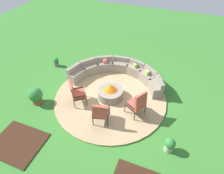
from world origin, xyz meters
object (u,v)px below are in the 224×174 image
object	(u,v)px
lounge_chair_front_left	(76,92)
potted_plant_0	(36,96)
lounge_chair_back_left	(138,103)
lounge_chair_front_right	(101,112)
curved_stone_bench	(118,72)
fire_pit	(110,92)
potted_plant_2	(170,145)
potted_plant_1	(56,62)

from	to	relation	value
lounge_chair_front_left	potted_plant_0	world-z (taller)	lounge_chair_front_left
lounge_chair_back_left	lounge_chair_front_right	bearing A→B (deg)	156.63
curved_stone_bench	fire_pit	bearing A→B (deg)	-83.53
fire_pit	potted_plant_2	size ratio (longest dim) A/B	1.88
potted_plant_1	lounge_chair_front_left	bearing A→B (deg)	-40.30
lounge_chair_back_left	curved_stone_bench	bearing A→B (deg)	66.29
fire_pit	potted_plant_2	bearing A→B (deg)	-31.05
fire_pit	curved_stone_bench	distance (m)	1.42
lounge_chair_front_left	lounge_chair_back_left	bearing A→B (deg)	58.24
lounge_chair_front_left	potted_plant_1	xyz separation A→B (m)	(-2.38, 2.02, -0.36)
fire_pit	potted_plant_2	xyz separation A→B (m)	(2.70, -1.62, 0.00)
lounge_chair_front_right	potted_plant_0	world-z (taller)	lounge_chair_front_right
lounge_chair_back_left	potted_plant_2	world-z (taller)	lounge_chair_back_left
potted_plant_2	lounge_chair_back_left	bearing A→B (deg)	141.59
lounge_chair_back_left	potted_plant_2	bearing A→B (deg)	-99.28
lounge_chair_front_left	potted_plant_2	distance (m)	3.94
lounge_chair_back_left	potted_plant_1	xyz separation A→B (m)	(-4.82, 1.74, -0.37)
potted_plant_0	potted_plant_2	world-z (taller)	potted_plant_0
curved_stone_bench	lounge_chair_front_left	distance (m)	2.42
potted_plant_1	potted_plant_2	distance (m)	6.84
lounge_chair_front_right	potted_plant_1	size ratio (longest dim) A/B	2.09
curved_stone_bench	lounge_chair_front_left	xyz separation A→B (m)	(-0.98, -2.20, 0.26)
lounge_chair_back_left	potted_plant_0	size ratio (longest dim) A/B	1.52
potted_plant_2	lounge_chair_front_left	bearing A→B (deg)	167.75
fire_pit	lounge_chair_front_right	bearing A→B (deg)	-82.77
curved_stone_bench	potted_plant_2	bearing A→B (deg)	-46.71
fire_pit	potted_plant_1	xyz separation A→B (m)	(-3.52, 1.23, -0.06)
fire_pit	potted_plant_0	bearing A→B (deg)	-153.65
fire_pit	lounge_chair_back_left	xyz separation A→B (m)	(1.30, -0.51, 0.31)
lounge_chair_front_left	lounge_chair_front_right	distance (m)	1.44
curved_stone_bench	potted_plant_2	size ratio (longest dim) A/B	7.59
potted_plant_0	potted_plant_1	world-z (taller)	potted_plant_0
fire_pit	lounge_chair_front_left	bearing A→B (deg)	-145.27
curved_stone_bench	lounge_chair_back_left	distance (m)	2.42
fire_pit	lounge_chair_front_right	xyz separation A→B (m)	(0.17, -1.37, 0.28)
fire_pit	lounge_chair_front_right	size ratio (longest dim) A/B	1.05
lounge_chair_front_left	potted_plant_1	size ratio (longest dim) A/B	2.24
fire_pit	potted_plant_0	size ratio (longest dim) A/B	1.45
lounge_chair_front_right	lounge_chair_back_left	distance (m)	1.41
lounge_chair_back_left	potted_plant_1	distance (m)	5.13
lounge_chair_back_left	potted_plant_2	size ratio (longest dim) A/B	1.96
curved_stone_bench	lounge_chair_front_left	size ratio (longest dim) A/B	3.97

